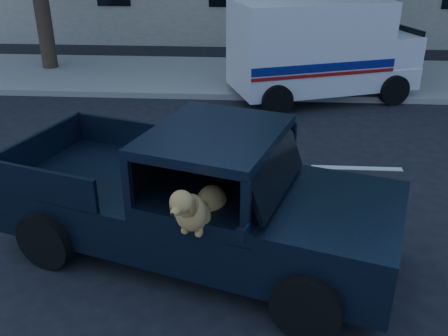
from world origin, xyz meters
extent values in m
plane|color=black|center=(0.00, 0.00, 0.00)|extent=(120.00, 120.00, 0.00)
cube|color=gray|center=(0.00, 9.20, 0.07)|extent=(60.00, 4.00, 0.15)
cube|color=black|center=(1.48, 0.67, 0.59)|extent=(5.22, 3.29, 0.62)
cube|color=black|center=(3.14, 0.14, 0.98)|extent=(1.92, 2.22, 0.15)
cube|color=black|center=(1.71, 0.60, 1.69)|extent=(1.94, 2.16, 0.11)
cube|color=black|center=(2.43, 0.37, 1.36)|extent=(0.72, 1.61, 0.53)
cube|color=black|center=(1.76, 0.14, 0.77)|extent=(0.65, 0.65, 0.36)
cube|color=black|center=(2.06, -0.75, 1.20)|extent=(0.10, 0.07, 0.15)
cube|color=silver|center=(3.77, 7.58, 0.57)|extent=(4.78, 3.33, 0.52)
cube|color=silver|center=(3.37, 7.44, 1.61)|extent=(4.00, 3.05, 1.56)
cube|color=silver|center=(5.38, 8.15, 1.20)|extent=(1.53, 2.13, 0.73)
cube|color=navy|center=(3.71, 6.50, 1.04)|extent=(3.34, 1.21, 0.19)
cube|color=#9E0F0F|center=(3.71, 6.50, 0.87)|extent=(3.34, 1.21, 0.07)
camera|label=1|loc=(2.18, -4.77, 3.84)|focal=40.00mm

